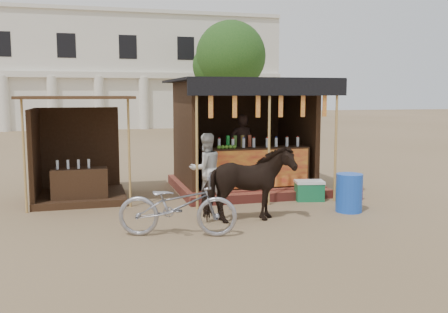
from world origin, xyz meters
TOP-DOWN VIEW (x-y plane):
  - ground at (0.00, 0.00)m, footprint 120.00×120.00m
  - main_stall at (1.00, 3.36)m, footprint 3.60×3.61m
  - secondary_stall at (-3.17, 3.24)m, footprint 2.40×2.40m
  - cow at (0.10, 0.25)m, footprint 1.75×0.85m
  - motorbike at (-1.34, -0.31)m, footprint 2.15×1.27m
  - bystander at (-0.31, 2.00)m, footprint 0.88×0.75m
  - blue_barrel at (2.39, 0.51)m, footprint 0.68×0.68m
  - red_crate at (3.04, 1.58)m, footprint 0.47×0.46m
  - cooler at (2.06, 1.73)m, footprint 0.72×0.57m
  - background_building at (-2.00, 29.94)m, footprint 26.00×7.45m
  - tree at (5.81, 22.14)m, footprint 4.50×4.40m

SIDE VIEW (x-z plane):
  - ground at x=0.00m, z-range 0.00..0.00m
  - red_crate at x=3.04m, z-range 0.00..0.33m
  - cooler at x=2.06m, z-range 0.00..0.46m
  - blue_barrel at x=2.39m, z-range 0.00..0.79m
  - motorbike at x=-1.34m, z-range 0.00..1.07m
  - cow at x=0.10m, z-range 0.00..1.46m
  - bystander at x=-0.31m, z-range 0.00..1.58m
  - secondary_stall at x=-3.17m, z-range -0.34..2.04m
  - main_stall at x=1.00m, z-range -0.36..2.42m
  - background_building at x=-2.00m, z-range -0.11..8.07m
  - tree at x=5.81m, z-range 1.13..8.13m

